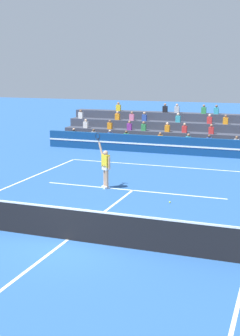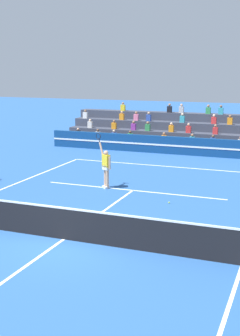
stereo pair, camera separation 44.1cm
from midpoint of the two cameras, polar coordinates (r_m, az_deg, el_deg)
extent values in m
plane|color=#285699|center=(14.99, -7.25, -8.67)|extent=(120.00, 120.00, 0.00)
cube|color=white|center=(25.72, 4.95, 0.23)|extent=(11.00, 0.10, 0.01)
cube|color=white|center=(20.63, 0.94, -2.73)|extent=(8.25, 0.10, 0.01)
cube|color=white|center=(14.99, -7.25, -8.66)|extent=(0.10, 12.85, 0.01)
cube|color=black|center=(14.82, -7.30, -6.87)|extent=(11.90, 0.02, 1.00)
cube|color=white|center=(14.66, -7.36, -4.91)|extent=(11.90, 0.04, 0.06)
cube|color=navy|center=(29.17, 6.89, 2.70)|extent=(18.00, 0.24, 1.10)
cube|color=white|center=(29.04, 6.83, 2.66)|extent=(18.00, 0.02, 0.10)
cube|color=#383D4C|center=(30.44, 7.43, 2.56)|extent=(17.62, 0.95, 0.55)
cube|color=black|center=(32.77, -6.03, 4.15)|extent=(0.32, 0.22, 0.44)
sphere|color=tan|center=(32.73, -6.04, 4.71)|extent=(0.18, 0.18, 0.18)
cube|color=orange|center=(30.57, 4.51, 3.61)|extent=(0.32, 0.22, 0.44)
sphere|color=#9E7051|center=(30.53, 4.52, 4.20)|extent=(0.18, 0.18, 0.18)
cube|color=#B2B2B7|center=(32.14, -3.62, 4.04)|extent=(0.32, 0.22, 0.44)
sphere|color=brown|center=(32.10, -3.63, 4.61)|extent=(0.18, 0.18, 0.18)
cube|color=#2D4CA5|center=(29.89, 10.39, 3.25)|extent=(0.32, 0.22, 0.44)
sphere|color=brown|center=(29.84, 10.41, 3.85)|extent=(0.18, 0.18, 0.18)
cube|color=#338C4C|center=(31.28, 0.36, 3.84)|extent=(0.32, 0.22, 0.44)
sphere|color=brown|center=(31.23, 0.37, 4.42)|extent=(0.18, 0.18, 0.18)
cube|color=#B2B2B7|center=(29.66, 13.60, 3.04)|extent=(0.32, 0.22, 0.44)
sphere|color=brown|center=(29.61, 13.63, 3.65)|extent=(0.18, 0.18, 0.18)
cube|color=teal|center=(30.13, 7.92, 3.40)|extent=(0.32, 0.22, 0.44)
sphere|color=#9E7051|center=(30.09, 7.94, 4.00)|extent=(0.18, 0.18, 0.18)
cube|color=#2D4CA5|center=(31.69, -1.63, 3.94)|extent=(0.32, 0.22, 0.44)
sphere|color=beige|center=(31.64, -1.64, 4.52)|extent=(0.18, 0.18, 0.18)
cube|color=#383D4C|center=(31.31, 7.83, 3.33)|extent=(17.62, 0.95, 1.10)
cube|color=purple|center=(32.12, 0.77, 5.05)|extent=(0.32, 0.22, 0.44)
sphere|color=#9E7051|center=(32.09, 0.77, 5.62)|extent=(0.18, 0.18, 0.18)
cube|color=red|center=(30.75, 10.66, 4.52)|extent=(0.32, 0.22, 0.44)
sphere|color=#9E7051|center=(30.71, 10.68, 5.11)|extent=(0.18, 0.18, 0.18)
cube|color=silver|center=(33.34, -4.58, 5.27)|extent=(0.32, 0.22, 0.44)
sphere|color=beige|center=(33.31, -4.58, 5.82)|extent=(0.18, 0.18, 0.18)
cube|color=orange|center=(31.35, 5.38, 4.82)|extent=(0.32, 0.22, 0.44)
sphere|color=beige|center=(31.31, 5.40, 5.40)|extent=(0.18, 0.18, 0.18)
cube|color=red|center=(31.08, 7.46, 4.70)|extent=(0.32, 0.22, 0.44)
sphere|color=tan|center=(31.04, 7.48, 5.29)|extent=(0.18, 0.18, 0.18)
cube|color=orange|center=(32.63, -1.63, 5.16)|extent=(0.32, 0.22, 0.44)
sphere|color=brown|center=(32.59, -1.64, 5.71)|extent=(0.18, 0.18, 0.18)
cube|color=#338C4C|center=(31.80, 2.51, 4.97)|extent=(0.32, 0.22, 0.44)
sphere|color=#9E7051|center=(31.76, 2.51, 5.54)|extent=(0.18, 0.18, 0.18)
cube|color=#383D4C|center=(32.19, 8.21, 4.05)|extent=(17.62, 0.95, 1.65)
cube|color=pink|center=(33.00, 1.07, 6.20)|extent=(0.32, 0.22, 0.44)
sphere|color=#9E7051|center=(32.97, 1.07, 6.75)|extent=(0.18, 0.18, 0.18)
cube|color=silver|center=(34.48, -5.17, 6.41)|extent=(0.32, 0.22, 0.44)
sphere|color=brown|center=(34.45, -5.18, 6.94)|extent=(0.18, 0.18, 0.18)
cube|color=red|center=(31.66, 10.47, 5.74)|extent=(0.32, 0.22, 0.44)
sphere|color=beige|center=(31.62, 10.49, 6.32)|extent=(0.18, 0.18, 0.18)
cube|color=#2D4CA5|center=(32.71, 2.60, 6.14)|extent=(0.32, 0.22, 0.44)
sphere|color=tan|center=(32.68, 2.61, 6.69)|extent=(0.18, 0.18, 0.18)
cube|color=teal|center=(32.08, 6.70, 5.95)|extent=(0.32, 0.22, 0.44)
sphere|color=beige|center=(32.05, 6.71, 6.52)|extent=(0.18, 0.18, 0.18)
cube|color=orange|center=(33.37, -0.69, 6.27)|extent=(0.32, 0.22, 0.44)
sphere|color=tan|center=(33.33, -0.69, 6.81)|extent=(0.18, 0.18, 0.18)
cube|color=orange|center=(31.50, 12.36, 5.63)|extent=(0.32, 0.22, 0.44)
sphere|color=brown|center=(31.47, 12.38, 6.21)|extent=(0.18, 0.18, 0.18)
cube|color=#383D4C|center=(33.07, 8.57, 4.74)|extent=(17.62, 0.95, 2.20)
cube|color=#338C4C|center=(32.63, 9.79, 6.93)|extent=(0.32, 0.22, 0.44)
sphere|color=#9E7051|center=(32.61, 9.81, 7.49)|extent=(0.18, 0.18, 0.18)
cube|color=black|center=(33.23, 5.13, 7.15)|extent=(0.32, 0.22, 0.44)
sphere|color=#9E7051|center=(33.20, 5.14, 7.70)|extent=(0.18, 0.18, 0.18)
cube|color=teal|center=(32.49, 11.27, 6.85)|extent=(0.32, 0.22, 0.44)
sphere|color=brown|center=(32.47, 11.30, 7.41)|extent=(0.18, 0.18, 0.18)
cube|color=yellow|center=(34.30, -0.57, 7.35)|extent=(0.32, 0.22, 0.44)
sphere|color=#9E7051|center=(34.27, -0.57, 7.88)|extent=(0.18, 0.18, 0.18)
cube|color=#B2B2B7|center=(33.02, 6.57, 7.08)|extent=(0.32, 0.22, 0.44)
sphere|color=tan|center=(32.99, 6.59, 7.64)|extent=(0.18, 0.18, 0.18)
cylinder|color=tan|center=(20.84, -2.21, -1.32)|extent=(0.14, 0.14, 0.90)
cylinder|color=tan|center=(21.05, -2.44, -1.18)|extent=(0.14, 0.14, 0.90)
cube|color=white|center=(20.82, -2.36, 0.05)|extent=(0.38, 0.32, 0.20)
cube|color=yellow|center=(20.76, -2.37, 0.86)|extent=(0.41, 0.34, 0.56)
sphere|color=tan|center=(20.69, -2.38, 1.84)|extent=(0.22, 0.22, 0.22)
cube|color=white|center=(20.91, -2.29, -2.41)|extent=(0.22, 0.29, 0.09)
cube|color=white|center=(21.12, -2.51, -2.27)|extent=(0.22, 0.29, 0.09)
cylinder|color=tan|center=(20.59, -1.93, 0.60)|extent=(0.09, 0.09, 0.56)
cylinder|color=tan|center=(20.91, -2.96, 2.33)|extent=(0.30, 0.21, 0.59)
cylinder|color=black|center=(20.95, -3.22, 3.39)|extent=(0.11, 0.08, 0.22)
torus|color=black|center=(20.97, -3.34, 3.87)|extent=(0.37, 0.20, 0.40)
sphere|color=#C6DB33|center=(18.81, 5.43, -4.17)|extent=(0.07, 0.07, 0.07)
camera|label=1|loc=(0.22, -90.63, -0.14)|focal=50.00mm
camera|label=2|loc=(0.22, 89.37, 0.14)|focal=50.00mm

